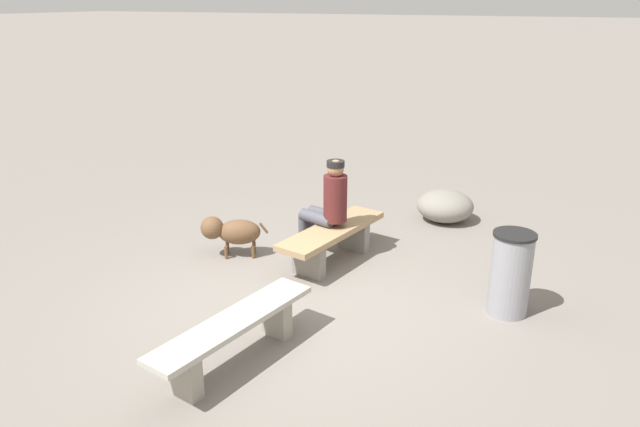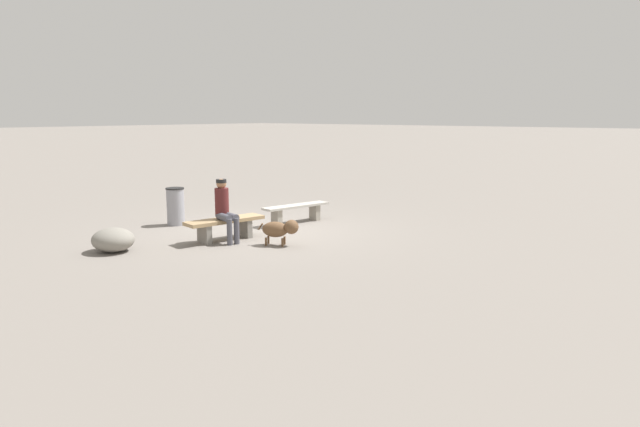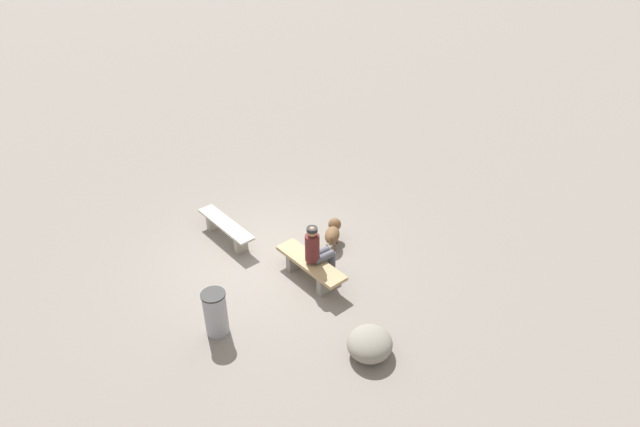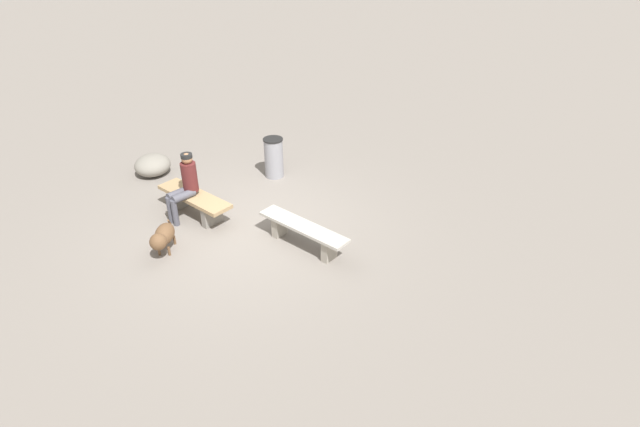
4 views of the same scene
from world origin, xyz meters
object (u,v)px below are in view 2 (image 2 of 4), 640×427
object	(u,v)px
bench_left	(296,210)
bench_right	(225,225)
dog	(280,229)
seated_person	(225,207)
trash_bin	(176,206)
boulder	(113,240)

from	to	relation	value
bench_left	bench_right	distance (m)	2.34
bench_left	dog	distance (m)	2.37
dog	seated_person	bearing A→B (deg)	174.17
seated_person	dog	xyz separation A→B (m)	(-0.45, 1.11, -0.38)
bench_right	seated_person	world-z (taller)	seated_person
dog	trash_bin	world-z (taller)	trash_bin
bench_right	boulder	size ratio (longest dim) A/B	2.15
dog	trash_bin	size ratio (longest dim) A/B	0.87
bench_left	boulder	size ratio (longest dim) A/B	2.23
seated_person	trash_bin	bearing A→B (deg)	-87.29
dog	trash_bin	xyz separation A→B (m)	(0.00, -3.36, 0.11)
dog	boulder	xyz separation A→B (m)	(2.39, -2.11, -0.11)
seated_person	dog	bearing A→B (deg)	126.31
bench_right	dog	distance (m)	1.27
bench_left	trash_bin	bearing A→B (deg)	-35.35
boulder	bench_right	bearing A→B (deg)	156.17
bench_left	dog	world-z (taller)	dog
boulder	seated_person	bearing A→B (deg)	152.82
bench_right	seated_person	xyz separation A→B (m)	(0.08, 0.10, 0.39)
dog	boulder	size ratio (longest dim) A/B	0.94
bench_left	bench_right	bearing A→B (deg)	13.24
trash_bin	boulder	distance (m)	2.70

